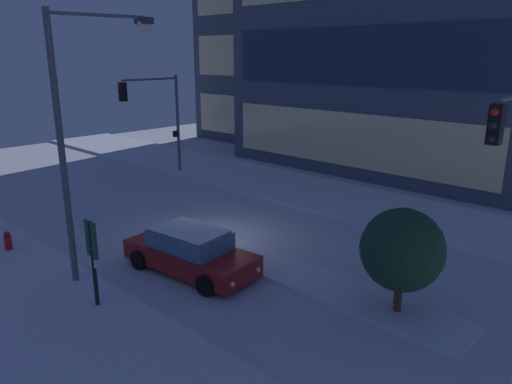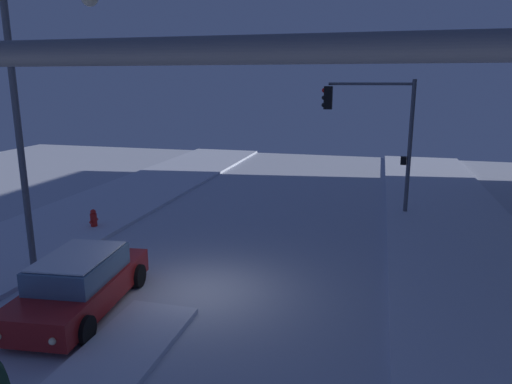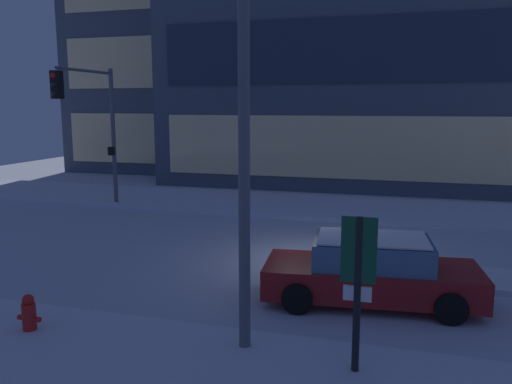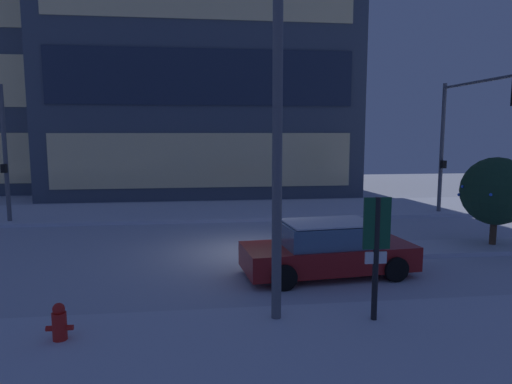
{
  "view_description": "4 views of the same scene",
  "coord_description": "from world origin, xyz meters",
  "px_view_note": "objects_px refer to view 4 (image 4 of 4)",
  "views": [
    {
      "loc": [
        13.44,
        -11.89,
        7.0
      ],
      "look_at": [
        0.41,
        1.9,
        1.56
      ],
      "focal_mm": 33.74,
      "sensor_mm": 36.0,
      "label": 1
    },
    {
      "loc": [
        11.56,
        4.58,
        5.81
      ],
      "look_at": [
        -1.3,
        1.24,
        2.68
      ],
      "focal_mm": 33.31,
      "sensor_mm": 36.0,
      "label": 2
    },
    {
      "loc": [
        2.36,
        -13.9,
        4.32
      ],
      "look_at": [
        -1.7,
        0.01,
        1.9
      ],
      "focal_mm": 36.38,
      "sensor_mm": 36.0,
      "label": 3
    },
    {
      "loc": [
        -1.76,
        -14.66,
        3.93
      ],
      "look_at": [
        0.14,
        0.68,
        1.9
      ],
      "focal_mm": 32.41,
      "sensor_mm": 36.0,
      "label": 4
    }
  ],
  "objects_px": {
    "traffic_light_corner_far_right": "(469,123)",
    "decorated_tree_median": "(496,191)",
    "parking_info_sign": "(376,245)",
    "car_near": "(328,250)",
    "fire_hydrant": "(60,326)",
    "street_lamp_arched": "(275,63)"
  },
  "relations": [
    {
      "from": "traffic_light_corner_far_right",
      "to": "decorated_tree_median",
      "type": "height_order",
      "value": "traffic_light_corner_far_right"
    },
    {
      "from": "parking_info_sign",
      "to": "decorated_tree_median",
      "type": "xyz_separation_m",
      "value": [
        6.36,
        5.57,
        0.26
      ]
    },
    {
      "from": "car_near",
      "to": "fire_hydrant",
      "type": "height_order",
      "value": "car_near"
    },
    {
      "from": "traffic_light_corner_far_right",
      "to": "decorated_tree_median",
      "type": "distance_m",
      "value": 5.1
    },
    {
      "from": "car_near",
      "to": "traffic_light_corner_far_right",
      "type": "distance_m",
      "value": 10.78
    },
    {
      "from": "traffic_light_corner_far_right",
      "to": "parking_info_sign",
      "type": "height_order",
      "value": "traffic_light_corner_far_right"
    },
    {
      "from": "traffic_light_corner_far_right",
      "to": "decorated_tree_median",
      "type": "relative_size",
      "value": 1.99
    },
    {
      "from": "parking_info_sign",
      "to": "decorated_tree_median",
      "type": "relative_size",
      "value": 0.86
    },
    {
      "from": "fire_hydrant",
      "to": "decorated_tree_median",
      "type": "bearing_deg",
      "value": 24.85
    },
    {
      "from": "car_near",
      "to": "street_lamp_arched",
      "type": "relative_size",
      "value": 0.59
    },
    {
      "from": "street_lamp_arched",
      "to": "parking_info_sign",
      "type": "distance_m",
      "value": 4.27
    },
    {
      "from": "decorated_tree_median",
      "to": "fire_hydrant",
      "type": "bearing_deg",
      "value": -155.15
    },
    {
      "from": "parking_info_sign",
      "to": "traffic_light_corner_far_right",
      "type": "bearing_deg",
      "value": -38.11
    },
    {
      "from": "fire_hydrant",
      "to": "decorated_tree_median",
      "type": "height_order",
      "value": "decorated_tree_median"
    },
    {
      "from": "fire_hydrant",
      "to": "parking_info_sign",
      "type": "bearing_deg",
      "value": 1.65
    },
    {
      "from": "car_near",
      "to": "parking_info_sign",
      "type": "relative_size",
      "value": 1.85
    },
    {
      "from": "car_near",
      "to": "fire_hydrant",
      "type": "xyz_separation_m",
      "value": [
        -6.06,
        -3.58,
        -0.31
      ]
    },
    {
      "from": "traffic_light_corner_far_right",
      "to": "street_lamp_arched",
      "type": "xyz_separation_m",
      "value": [
        -9.74,
        -8.67,
        1.08
      ]
    },
    {
      "from": "street_lamp_arched",
      "to": "fire_hydrant",
      "type": "xyz_separation_m",
      "value": [
        -4.2,
        -1.35,
        -4.94
      ]
    },
    {
      "from": "car_near",
      "to": "street_lamp_arched",
      "type": "height_order",
      "value": "street_lamp_arched"
    },
    {
      "from": "traffic_light_corner_far_right",
      "to": "parking_info_sign",
      "type": "distance_m",
      "value": 12.88
    },
    {
      "from": "car_near",
      "to": "fire_hydrant",
      "type": "bearing_deg",
      "value": -155.48
    }
  ]
}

